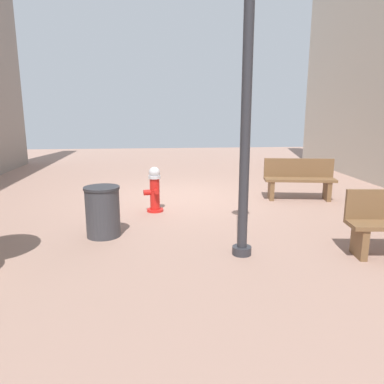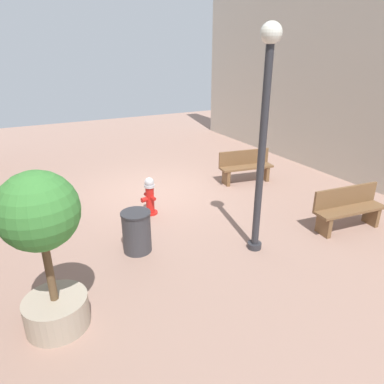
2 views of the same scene
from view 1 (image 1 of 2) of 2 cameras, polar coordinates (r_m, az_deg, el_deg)
ground_plane at (r=9.03m, az=-2.03°, el=-0.72°), size 23.40×23.40×0.00m
fire_hydrant at (r=7.68m, az=-5.79°, el=0.42°), size 0.41×0.43×0.93m
bench_near at (r=9.06m, az=16.13°, el=2.00°), size 1.67×0.69×0.95m
street_lamp at (r=5.19m, az=8.50°, el=17.84°), size 0.36×0.36×4.16m
trash_bin at (r=6.32m, az=-13.55°, el=-2.94°), size 0.59×0.59×0.84m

